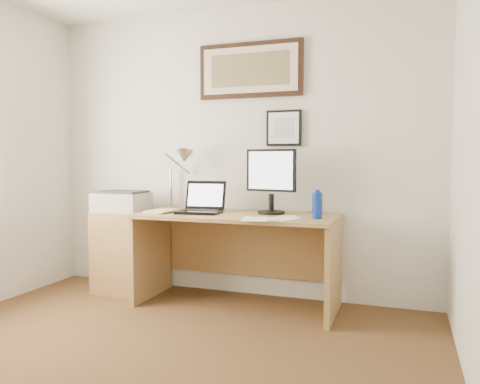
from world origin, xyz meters
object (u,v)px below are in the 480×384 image
at_px(water_bottle, 317,205).
at_px(laptop, 202,206).
at_px(side_cabinet, 126,251).
at_px(lcd_monitor, 271,178).
at_px(book, 153,211).
at_px(desk, 240,241).
at_px(printer, 122,201).

height_order(water_bottle, laptop, laptop).
xyz_separation_m(side_cabinet, lcd_monitor, (1.33, 0.05, 0.68)).
bearing_deg(side_cabinet, book, -20.75).
xyz_separation_m(book, desk, (0.71, 0.17, -0.25)).
bearing_deg(desk, book, -166.62).
bearing_deg(desk, water_bottle, -14.29).
relative_size(laptop, lcd_monitor, 0.70).
bearing_deg(desk, printer, -177.76).
bearing_deg(lcd_monitor, desk, -175.84).
height_order(lcd_monitor, printer, lcd_monitor).
relative_size(side_cabinet, water_bottle, 3.71).
height_order(side_cabinet, water_bottle, water_bottle).
bearing_deg(printer, water_bottle, -4.09).
xyz_separation_m(side_cabinet, laptop, (0.77, -0.07, 0.44)).
xyz_separation_m(desk, printer, (-1.10, -0.04, 0.30)).
relative_size(book, printer, 0.60).
height_order(book, laptop, laptop).
relative_size(side_cabinet, laptop, 2.02).
relative_size(water_bottle, desk, 0.12).
relative_size(book, lcd_monitor, 0.50).
bearing_deg(side_cabinet, lcd_monitor, 2.33).
distance_m(water_bottle, printer, 1.77).
distance_m(book, printer, 0.41).
xyz_separation_m(water_bottle, desk, (-0.66, 0.17, -0.33)).
xyz_separation_m(water_bottle, lcd_monitor, (-0.41, 0.19, 0.19)).
bearing_deg(book, side_cabinet, 159.25).
height_order(desk, lcd_monitor, lcd_monitor).
bearing_deg(lcd_monitor, laptop, -167.93).
xyz_separation_m(desk, lcd_monitor, (0.26, 0.02, 0.53)).
distance_m(side_cabinet, laptop, 0.89).
distance_m(desk, printer, 1.14).
bearing_deg(side_cabinet, desk, 1.89).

